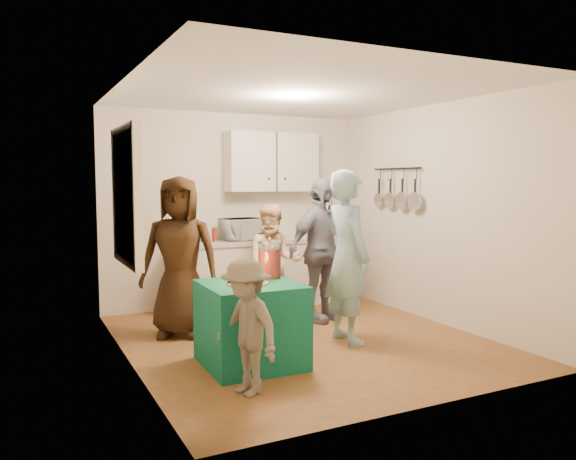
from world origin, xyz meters
name	(u,v)px	position (x,y,z in m)	size (l,w,h in m)	color
floor	(303,340)	(0.00, 0.00, 0.00)	(4.00, 4.00, 0.00)	brown
ceiling	(303,92)	(0.00, 0.00, 2.60)	(4.00, 4.00, 0.00)	white
back_wall	(234,210)	(0.00, 2.00, 1.30)	(3.60, 3.60, 0.00)	silver
left_wall	(128,224)	(-1.80, 0.00, 1.30)	(4.00, 4.00, 0.00)	silver
right_wall	(436,214)	(1.80, 0.00, 1.30)	(4.00, 4.00, 0.00)	silver
window_night	(124,196)	(-1.77, 0.30, 1.55)	(0.04, 1.00, 1.20)	black
counter	(257,275)	(0.20, 1.70, 0.43)	(2.20, 0.58, 0.86)	white
countertop	(257,241)	(0.20, 1.70, 0.89)	(2.24, 0.62, 0.05)	beige
upper_cabinet	(272,162)	(0.50, 1.85, 1.95)	(1.30, 0.30, 0.80)	white
pot_rack	(395,188)	(1.72, 0.70, 1.60)	(0.12, 1.00, 0.60)	black
microwave	(242,229)	(-0.02, 1.70, 1.05)	(0.52, 0.35, 0.29)	white
party_table	(251,324)	(-0.81, -0.51, 0.38)	(0.85, 0.85, 0.76)	#0E6249
donut_cake	(247,274)	(-0.85, -0.53, 0.85)	(0.38, 0.38, 0.18)	#381C0C
punch_jar	(269,260)	(-0.53, -0.32, 0.93)	(0.22, 0.22, 0.34)	#B8150E
man_birthday	(347,256)	(0.39, -0.26, 0.90)	(0.66, 0.43, 1.81)	#94C2D7
woman_back_left	(180,256)	(-1.11, 0.76, 0.87)	(0.86, 0.56, 1.75)	#4F3016
woman_back_center	(274,262)	(0.09, 0.92, 0.71)	(0.69, 0.54, 1.42)	#EEA47C
woman_back_right	(320,250)	(0.58, 0.64, 0.86)	(1.01, 0.42, 1.73)	black
child_near_left	(246,327)	(-1.11, -1.15, 0.54)	(0.70, 0.40, 1.08)	#61584D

